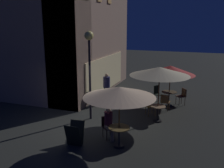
# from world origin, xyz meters

# --- Properties ---
(ground_plane) EXTENTS (60.00, 60.00, 0.00)m
(ground_plane) POSITION_xyz_m (0.00, 0.00, 0.00)
(ground_plane) COLOR #242622
(cafe_building) EXTENTS (8.13, 8.67, 8.30)m
(cafe_building) POSITION_xyz_m (3.86, 3.43, 4.14)
(cafe_building) COLOR #907261
(cafe_building) RESTS_ON ground
(street_lamp_near_corner) EXTENTS (0.39, 0.39, 3.98)m
(street_lamp_near_corner) POSITION_xyz_m (0.85, -0.12, 3.05)
(street_lamp_near_corner) COLOR black
(street_lamp_near_corner) RESTS_ON ground
(menu_sandwich_board) EXTENTS (0.68, 0.61, 0.84)m
(menu_sandwich_board) POSITION_xyz_m (-1.68, -0.67, 0.43)
(menu_sandwich_board) COLOR black
(menu_sandwich_board) RESTS_ON ground
(cafe_table_0) EXTENTS (0.79, 0.79, 0.79)m
(cafe_table_0) POSITION_xyz_m (3.91, -3.26, 0.59)
(cafe_table_0) COLOR black
(cafe_table_0) RESTS_ON ground
(cafe_table_1) EXTENTS (0.66, 0.66, 0.72)m
(cafe_table_1) POSITION_xyz_m (1.58, -3.08, 0.50)
(cafe_table_1) COLOR black
(cafe_table_1) RESTS_ON ground
(cafe_table_2) EXTENTS (0.76, 0.76, 0.75)m
(cafe_table_2) POSITION_xyz_m (-1.25, -2.20, 0.55)
(cafe_table_2) COLOR black
(cafe_table_2) RESTS_ON ground
(patio_umbrella_0) EXTENTS (2.51, 2.51, 2.17)m
(patio_umbrella_0) POSITION_xyz_m (3.91, -3.26, 1.94)
(patio_umbrella_0) COLOR black
(patio_umbrella_0) RESTS_ON ground
(patio_umbrella_1) EXTENTS (2.59, 2.59, 2.48)m
(patio_umbrella_1) POSITION_xyz_m (1.58, -3.08, 2.28)
(patio_umbrella_1) COLOR black
(patio_umbrella_1) RESTS_ON ground
(patio_umbrella_2) EXTENTS (2.51, 2.51, 2.21)m
(patio_umbrella_2) POSITION_xyz_m (-1.25, -2.20, 2.02)
(patio_umbrella_2) COLOR black
(patio_umbrella_2) RESTS_ON ground
(cafe_chair_0) EXTENTS (0.46, 0.46, 0.85)m
(cafe_chair_0) POSITION_xyz_m (3.11, -3.17, 0.51)
(cafe_chair_0) COLOR brown
(cafe_chair_0) RESTS_ON ground
(cafe_chair_1) EXTENTS (0.59, 0.59, 0.90)m
(cafe_chair_1) POSITION_xyz_m (4.37, -3.89, 0.55)
(cafe_chair_1) COLOR #4C3628
(cafe_chair_1) RESTS_ON ground
(cafe_chair_2) EXTENTS (0.55, 0.55, 0.94)m
(cafe_chair_2) POSITION_xyz_m (4.42, -2.56, 0.55)
(cafe_chair_2) COLOR black
(cafe_chair_2) RESTS_ON ground
(cafe_chair_3) EXTENTS (0.60, 0.60, 0.92)m
(cafe_chair_3) POSITION_xyz_m (2.29, -2.56, 0.55)
(cafe_chair_3) COLOR brown
(cafe_chair_3) RESTS_ON ground
(cafe_chair_4) EXTENTS (0.56, 0.56, 0.85)m
(cafe_chair_4) POSITION_xyz_m (-0.68, -1.54, 0.51)
(cafe_chair_4) COLOR black
(cafe_chair_4) RESTS_ON ground
(patron_seated_0) EXTENTS (0.48, 0.50, 1.25)m
(patron_seated_0) POSITION_xyz_m (-0.77, -1.64, 0.70)
(patron_seated_0) COLOR #806957
(patron_seated_0) RESTS_ON ground
(patron_standing_1) EXTENTS (0.37, 0.37, 1.66)m
(patron_standing_1) POSITION_xyz_m (3.23, 0.01, 0.83)
(patron_standing_1) COLOR #294C2F
(patron_standing_1) RESTS_ON ground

